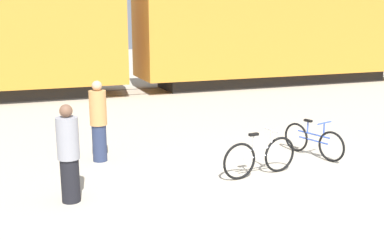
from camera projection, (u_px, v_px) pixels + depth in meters
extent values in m
plane|color=#B2A893|center=(299.00, 200.00, 7.87)|extent=(80.00, 80.00, 0.00)
cube|color=black|center=(275.00, 78.00, 21.85)|extent=(11.26, 2.24, 0.55)
cube|color=#C67F28|center=(277.00, 36.00, 21.40)|extent=(13.41, 2.99, 3.51)
cube|color=#4C4238|center=(136.00, 94.00, 18.79)|extent=(39.66, 0.07, 0.01)
cube|color=#4C4238|center=(128.00, 89.00, 20.10)|extent=(39.66, 0.07, 0.01)
torus|color=black|center=(331.00, 147.00, 9.92)|extent=(0.24, 0.68, 0.69)
torus|color=black|center=(296.00, 137.00, 10.71)|extent=(0.24, 0.68, 0.69)
cylinder|color=#3351B7|center=(314.00, 134.00, 10.27)|extent=(0.28, 0.86, 0.04)
cylinder|color=#3351B7|center=(313.00, 140.00, 10.31)|extent=(0.26, 0.78, 0.04)
cylinder|color=#3351B7|center=(308.00, 127.00, 10.38)|extent=(0.04, 0.04, 0.29)
cube|color=black|center=(308.00, 121.00, 10.35)|extent=(0.13, 0.21, 0.05)
cylinder|color=#3351B7|center=(324.00, 130.00, 10.02)|extent=(0.04, 0.04, 0.32)
cylinder|color=#3351B7|center=(324.00, 123.00, 9.99)|extent=(0.45, 0.16, 0.03)
torus|color=black|center=(280.00, 154.00, 9.25)|extent=(0.75, 0.14, 0.75)
torus|color=black|center=(239.00, 161.00, 8.80)|extent=(0.75, 0.14, 0.75)
cylinder|color=silver|center=(260.00, 149.00, 8.98)|extent=(0.87, 0.14, 0.04)
cylinder|color=silver|center=(260.00, 156.00, 9.02)|extent=(0.79, 0.13, 0.04)
cylinder|color=silver|center=(253.00, 142.00, 8.87)|extent=(0.04, 0.04, 0.31)
cube|color=black|center=(254.00, 134.00, 8.84)|extent=(0.21, 0.10, 0.05)
cylinder|color=silver|center=(272.00, 139.00, 9.07)|extent=(0.04, 0.04, 0.35)
cylinder|color=silver|center=(272.00, 130.00, 9.03)|extent=(0.09, 0.46, 0.03)
cylinder|color=black|center=(70.00, 180.00, 7.74)|extent=(0.32, 0.32, 0.78)
cylinder|color=gray|center=(68.00, 138.00, 7.57)|extent=(0.38, 0.38, 0.72)
sphere|color=brown|center=(66.00, 111.00, 7.47)|extent=(0.22, 0.22, 0.22)
cylinder|color=#283351|center=(100.00, 143.00, 9.96)|extent=(0.32, 0.32, 0.83)
cylinder|color=tan|center=(98.00, 108.00, 9.78)|extent=(0.37, 0.37, 0.76)
sphere|color=tan|center=(97.00, 86.00, 9.68)|extent=(0.22, 0.22, 0.22)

